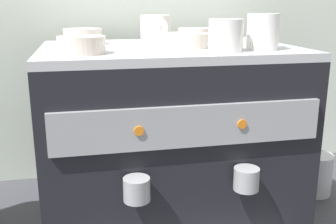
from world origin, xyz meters
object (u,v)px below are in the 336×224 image
espresso_machine (168,134)px  milk_pitcher (314,174)px  ceramic_cup_1 (226,35)px  ceramic_cup_0 (156,29)px  ceramic_cup_2 (264,32)px  ceramic_bowl_3 (82,45)px  ceramic_bowl_1 (83,37)px  ceramic_bowl_2 (184,41)px  ceramic_bowl_0 (195,35)px

espresso_machine → milk_pitcher: (0.47, 0.02, -0.17)m
ceramic_cup_1 → ceramic_cup_0: bearing=120.7°
espresso_machine → milk_pitcher: espresso_machine is taller
ceramic_cup_2 → milk_pitcher: ceramic_cup_2 is taller
ceramic_cup_0 → ceramic_bowl_3: bearing=-136.8°
ceramic_bowl_3 → ceramic_bowl_1: bearing=88.7°
ceramic_cup_0 → ceramic_bowl_2: ceramic_cup_0 is taller
ceramic_bowl_1 → ceramic_bowl_3: ceramic_bowl_1 is taller
ceramic_bowl_0 → ceramic_cup_2: bearing=-66.7°
milk_pitcher → ceramic_bowl_1: bearing=174.3°
ceramic_cup_2 → ceramic_bowl_1: 0.46m
ceramic_cup_0 → milk_pitcher: (0.49, -0.05, -0.44)m
ceramic_cup_2 → ceramic_bowl_3: 0.42m
espresso_machine → ceramic_cup_2: size_ratio=6.05×
espresso_machine → ceramic_bowl_1: ceramic_bowl_1 is taller
ceramic_bowl_1 → ceramic_cup_2: bearing=-26.8°
ceramic_cup_2 → ceramic_bowl_0: ceramic_cup_2 is taller
ceramic_bowl_1 → milk_pitcher: bearing=-5.7°
ceramic_bowl_2 → ceramic_bowl_3: bearing=-162.0°
ceramic_bowl_3 → milk_pitcher: 0.81m
espresso_machine → ceramic_bowl_2: 0.26m
ceramic_cup_1 → ceramic_bowl_2: 0.12m
milk_pitcher → ceramic_cup_2: bearing=-151.9°
ceramic_cup_1 → ceramic_bowl_2: (-0.07, 0.10, -0.02)m
espresso_machine → ceramic_cup_1: bearing=-51.7°
ceramic_cup_2 → ceramic_bowl_3: size_ratio=1.01×
espresso_machine → ceramic_bowl_2: bearing=-46.0°
ceramic_bowl_0 → espresso_machine: bearing=-131.8°
ceramic_bowl_2 → espresso_machine: bearing=134.0°
espresso_machine → ceramic_bowl_1: 0.34m
ceramic_bowl_0 → milk_pitcher: size_ratio=0.75×
ceramic_cup_2 → ceramic_bowl_3: ceramic_cup_2 is taller
ceramic_bowl_1 → milk_pitcher: size_ratio=0.79×
ceramic_cup_1 → ceramic_cup_2: bearing=7.3°
ceramic_cup_2 → ceramic_bowl_3: bearing=179.3°
milk_pitcher → ceramic_bowl_0: bearing=166.0°
ceramic_cup_1 → ceramic_bowl_1: size_ratio=1.17×
ceramic_cup_0 → ceramic_bowl_3: 0.27m
ceramic_cup_2 → ceramic_bowl_0: 0.25m
espresso_machine → ceramic_bowl_2: size_ratio=5.14×
ceramic_bowl_1 → milk_pitcher: (0.68, -0.07, -0.42)m
ceramic_bowl_0 → ceramic_bowl_2: size_ratio=0.77×
espresso_machine → ceramic_cup_0: size_ratio=5.17×
ceramic_bowl_1 → milk_pitcher: 0.80m
espresso_machine → ceramic_cup_2: bearing=-30.4°
ceramic_cup_0 → milk_pitcher: 0.66m
espresso_machine → ceramic_cup_0: ceramic_cup_0 is taller
ceramic_cup_1 → milk_pitcher: bearing=23.0°
ceramic_cup_1 → ceramic_bowl_3: bearing=176.8°
espresso_machine → ceramic_bowl_3: 0.35m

